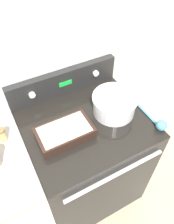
{
  "coord_description": "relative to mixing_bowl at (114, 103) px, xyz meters",
  "views": [
    {
      "loc": [
        -0.4,
        -0.42,
        1.92
      ],
      "look_at": [
        0.02,
        0.35,
        0.96
      ],
      "focal_mm": 35.0,
      "sensor_mm": 36.0,
      "label": 1
    }
  ],
  "objects": [
    {
      "name": "stove_range",
      "position": [
        -0.2,
        0.01,
        -0.52
      ],
      "size": [
        0.76,
        0.7,
        0.9
      ],
      "color": "black",
      "rests_on": "ground_plane"
    },
    {
      "name": "casserole_dish",
      "position": [
        -0.35,
        -0.03,
        -0.04
      ],
      "size": [
        0.32,
        0.19,
        0.06
      ],
      "color": "black",
      "rests_on": "stove_range"
    },
    {
      "name": "ladle",
      "position": [
        0.17,
        -0.23,
        -0.04
      ],
      "size": [
        0.07,
        0.31,
        0.07
      ],
      "color": "teal",
      "rests_on": "stove_range"
    },
    {
      "name": "control_panel",
      "position": [
        -0.2,
        0.32,
        0.01
      ],
      "size": [
        0.76,
        0.07,
        0.17
      ],
      "color": "black",
      "rests_on": "stove_range"
    },
    {
      "name": "ground_plane",
      "position": [
        -0.2,
        -0.33,
        -0.97
      ],
      "size": [
        12.0,
        12.0,
        0.0
      ],
      "primitive_type": "plane",
      "color": "tan"
    },
    {
      "name": "spice_jar_brown_cap",
      "position": [
        -0.67,
        0.1,
        -0.02
      ],
      "size": [
        0.05,
        0.05,
        0.09
      ],
      "color": "tan",
      "rests_on": "side_counter"
    },
    {
      "name": "kitchen_wall",
      "position": [
        -0.2,
        0.38,
        0.28
      ],
      "size": [
        8.0,
        0.05,
        2.5
      ],
      "color": "silver",
      "rests_on": "ground_plane"
    },
    {
      "name": "mixing_bowl",
      "position": [
        0.0,
        0.0,
        0.0
      ],
      "size": [
        0.28,
        0.28,
        0.13
      ],
      "color": "silver",
      "rests_on": "stove_range"
    }
  ]
}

